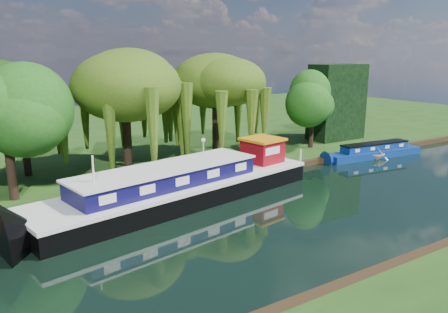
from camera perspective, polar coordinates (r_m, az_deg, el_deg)
ground at (r=27.01m, az=7.55°, el=-7.55°), size 120.00×120.00×0.00m
far_bank at (r=56.51m, az=-14.99°, el=3.36°), size 120.00×52.00×0.45m
dutch_barge at (r=28.93m, az=-5.32°, el=-3.84°), size 20.72×8.14×4.27m
narrowboat at (r=43.48m, az=19.05°, el=0.61°), size 10.49×2.83×1.51m
white_cruiser at (r=43.13m, az=19.51°, el=-0.27°), size 2.37×2.09×1.16m
willow_left at (r=35.34m, az=-12.86°, el=8.85°), size 7.54×7.54×9.04m
willow_right at (r=38.63m, az=-1.05°, el=8.75°), size 6.79×6.79×8.27m
tree_far_left at (r=30.05m, az=-26.76°, el=5.33°), size 5.15×5.15×8.30m
tree_far_mid at (r=35.81m, az=-25.00°, el=6.25°), size 4.85×4.85×7.93m
tree_far_right at (r=43.62m, az=11.50°, el=6.99°), size 3.98×3.98×6.52m
conifer_hedge at (r=48.79m, az=14.52°, el=6.89°), size 6.00×3.00×8.00m
lamppost at (r=34.94m, az=-2.71°, el=1.51°), size 0.36×0.36×2.56m
mooring_posts at (r=33.02m, az=-2.40°, el=-1.81°), size 19.16×0.16×1.00m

